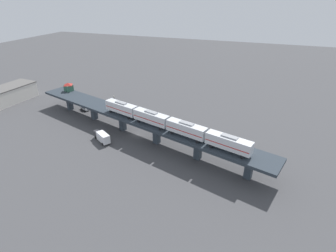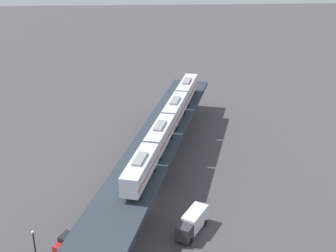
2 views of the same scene
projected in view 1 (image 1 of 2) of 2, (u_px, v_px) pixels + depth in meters
name	position (u px, v px, depth m)	size (l,w,h in m)	color
ground_plane	(137.00, 135.00, 88.17)	(400.00, 400.00, 0.00)	#424244
elevated_viaduct	(136.00, 120.00, 85.44)	(33.38, 90.76, 6.71)	#283039
subway_train	(168.00, 123.00, 75.59)	(16.39, 48.65, 4.45)	silver
signal_hut	(68.00, 87.00, 106.56)	(3.98, 3.98, 3.40)	#33604C
street_car_silver	(85.00, 108.00, 106.32)	(3.41, 4.75, 1.89)	#B7BABF
street_car_red	(124.00, 115.00, 100.16)	(3.61, 4.74, 1.89)	#AD1E1E
delivery_truck	(102.00, 137.00, 83.57)	(5.63, 7.33, 3.20)	#333338
street_lamp	(114.00, 103.00, 102.96)	(0.44, 0.44, 6.94)	black
warehouse_building	(2.00, 97.00, 110.67)	(29.20, 12.17, 6.80)	beige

